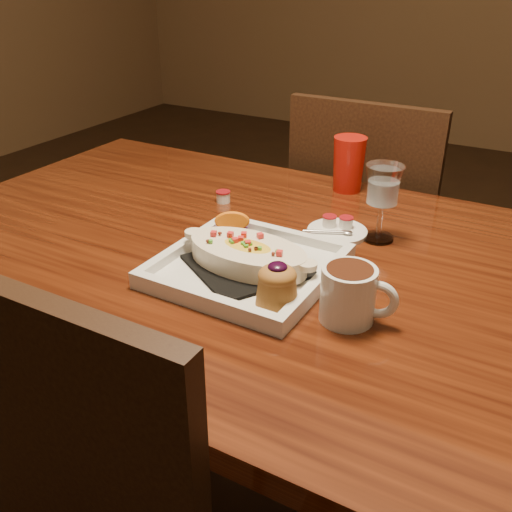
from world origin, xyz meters
The scene contains 8 objects.
table centered at (0.00, 0.00, 0.65)m, with size 1.50×0.90×0.75m.
chair_far centered at (0.00, 0.63, 0.51)m, with size 0.42×0.42×0.93m.
plate centered at (0.01, -0.09, 0.78)m, with size 0.29×0.29×0.08m.
coffee_mug centered at (0.21, -0.13, 0.80)m, with size 0.12×0.08×0.09m.
goblet centered at (0.16, 0.16, 0.86)m, with size 0.07×0.07×0.15m.
saucer centered at (0.08, 0.14, 0.76)m, with size 0.12×0.12×0.08m.
creamer_loose centered at (-0.21, 0.17, 0.76)m, with size 0.03×0.03×0.03m.
red_tumbler centered at (0.01, 0.38, 0.81)m, with size 0.08×0.08×0.13m, color #B7160D.
Camera 1 is at (0.45, -0.84, 1.24)m, focal length 40.00 mm.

